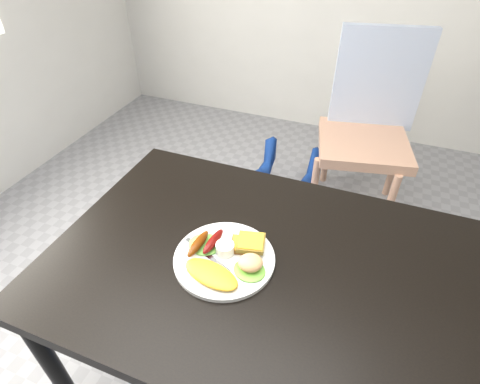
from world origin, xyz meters
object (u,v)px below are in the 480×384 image
at_px(dining_chair, 363,144).
at_px(person, 256,129).
at_px(dining_table, 265,267).
at_px(plate, 224,259).

relative_size(dining_chair, person, 0.29).
height_order(dining_table, plate, plate).
bearing_deg(person, plate, 99.51).
xyz_separation_m(dining_chair, plate, (-0.28, -1.30, 0.31)).
height_order(person, plate, person).
bearing_deg(dining_chair, person, -131.93).
xyz_separation_m(dining_chair, person, (-0.40, -0.70, 0.37)).
relative_size(dining_table, dining_chair, 2.49).
height_order(dining_table, person, person).
xyz_separation_m(dining_table, person, (-0.23, 0.57, 0.09)).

